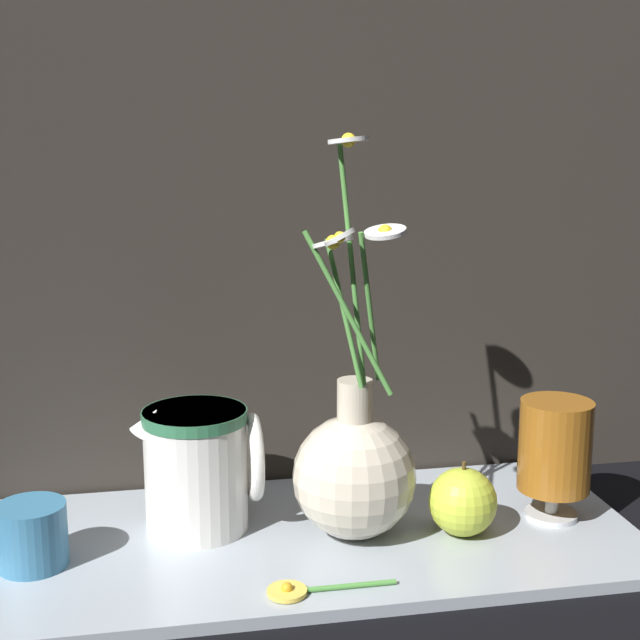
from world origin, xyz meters
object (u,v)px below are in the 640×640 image
(vase_with_flowers, at_px, (354,469))
(tea_glass, at_px, (555,448))
(yellow_mug, at_px, (29,535))
(orange_fruit, at_px, (463,502))
(ceramic_pitcher, at_px, (199,464))

(vase_with_flowers, bearing_deg, tea_glass, 0.35)
(vase_with_flowers, distance_m, yellow_mug, 0.32)
(yellow_mug, bearing_deg, orange_fruit, -1.47)
(vase_with_flowers, distance_m, orange_fruit, 0.12)
(vase_with_flowers, height_order, tea_glass, vase_with_flowers)
(yellow_mug, distance_m, orange_fruit, 0.42)
(ceramic_pitcher, bearing_deg, tea_glass, -6.76)
(ceramic_pitcher, bearing_deg, orange_fruit, -13.73)
(vase_with_flowers, distance_m, ceramic_pitcher, 0.16)
(yellow_mug, xyz_separation_m, tea_glass, (0.53, 0.01, 0.05))
(vase_with_flowers, relative_size, orange_fruit, 5.17)
(ceramic_pitcher, height_order, tea_glass, ceramic_pitcher)
(vase_with_flowers, distance_m, tea_glass, 0.22)
(orange_fruit, bearing_deg, yellow_mug, 178.53)
(tea_glass, bearing_deg, yellow_mug, -179.00)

